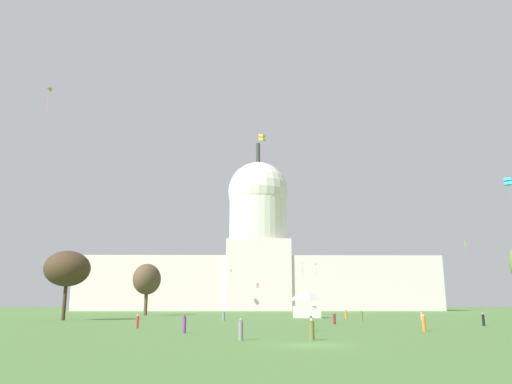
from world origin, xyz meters
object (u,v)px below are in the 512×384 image
(person_orange_deep_crowd, at_px, (424,323))
(event_tent, at_px, (307,303))
(person_olive_near_tree_east, at_px, (312,330))
(person_purple_front_left, at_px, (184,325))
(kite_orange_mid, at_px, (47,92))
(kite_blue_low, at_px, (317,265))
(kite_lime_low, at_px, (465,245))
(person_red_mid_left, at_px, (137,322))
(person_olive_mid_right, at_px, (362,316))
(person_orange_edge_west, at_px, (346,315))
(kite_white_low, at_px, (231,270))
(person_maroon_front_center, at_px, (334,319))
(tree_west_far, at_px, (147,279))
(capitol_building, at_px, (258,262))
(kite_cyan_mid, at_px, (508,182))
(kite_gold_mid, at_px, (262,138))
(person_denim_mid_center, at_px, (311,324))
(person_tan_aisle_center, at_px, (422,316))
(person_grey_back_center, at_px, (224,316))
(kite_green_low, at_px, (303,265))
(person_grey_near_tree_west, at_px, (241,330))
(tree_west_near, at_px, (67,269))
(kite_pink_low, at_px, (258,285))

(person_orange_deep_crowd, bearing_deg, event_tent, 72.82)
(person_orange_deep_crowd, xyz_separation_m, person_olive_near_tree_east, (-13.24, -12.69, -0.04))
(person_purple_front_left, bearing_deg, kite_orange_mid, 108.59)
(kite_blue_low, bearing_deg, kite_lime_low, -145.99)
(event_tent, xyz_separation_m, person_olive_near_tree_east, (-6.98, -63.46, -2.22))
(person_red_mid_left, xyz_separation_m, kite_orange_mid, (-15.22, 4.93, 30.75))
(person_orange_deep_crowd, relative_size, person_olive_mid_right, 1.00)
(person_orange_edge_west, distance_m, kite_white_low, 99.18)
(event_tent, relative_size, person_maroon_front_center, 3.57)
(event_tent, xyz_separation_m, tree_west_far, (-37.12, 21.86, 5.75))
(kite_white_low, bearing_deg, capitol_building, 47.80)
(kite_cyan_mid, bearing_deg, kite_gold_mid, -60.46)
(event_tent, relative_size, person_denim_mid_center, 3.68)
(person_tan_aisle_center, height_order, person_olive_near_tree_east, person_tan_aisle_center)
(person_grey_back_center, bearing_deg, person_orange_deep_crowd, 110.41)
(kite_lime_low, bearing_deg, person_purple_front_left, -165.45)
(tree_west_far, height_order, kite_orange_mid, kite_orange_mid)
(kite_green_low, bearing_deg, person_grey_near_tree_west, 107.13)
(person_purple_front_left, relative_size, person_orange_edge_west, 1.05)
(kite_gold_mid, bearing_deg, kite_white_low, 36.28)
(kite_cyan_mid, relative_size, kite_blue_low, 0.57)
(person_maroon_front_center, xyz_separation_m, kite_gold_mid, (-10.10, -0.91, 26.31))
(capitol_building, relative_size, tree_west_near, 12.38)
(tree_west_near, relative_size, kite_cyan_mid, 5.13)
(event_tent, relative_size, kite_pink_low, 3.86)
(capitol_building, relative_size, person_orange_deep_crowd, 87.17)
(person_red_mid_left, xyz_separation_m, kite_gold_mid, (14.83, 11.08, 26.30))
(person_grey_back_center, xyz_separation_m, kite_pink_low, (7.03, 66.94, 7.51))
(person_orange_deep_crowd, bearing_deg, capitol_building, 70.81)
(kite_cyan_mid, distance_m, kite_blue_low, 97.87)
(person_denim_mid_center, height_order, person_purple_front_left, person_purple_front_left)
(person_red_mid_left, xyz_separation_m, kite_cyan_mid, (51.99, 12.60, 20.05))
(person_grey_near_tree_west, height_order, kite_pink_low, kite_pink_low)
(kite_lime_low, bearing_deg, event_tent, 134.50)
(person_olive_near_tree_east, bearing_deg, capitol_building, 60.56)
(person_maroon_front_center, distance_m, kite_lime_low, 39.67)
(person_grey_near_tree_west, xyz_separation_m, person_olive_near_tree_east, (5.54, 0.01, -0.02))
(tree_west_near, bearing_deg, person_grey_near_tree_west, -57.27)
(capitol_building, distance_m, person_orange_deep_crowd, 160.38)
(person_grey_back_center, relative_size, person_purple_front_left, 0.96)
(person_maroon_front_center, height_order, person_olive_near_tree_east, person_olive_near_tree_east)
(person_orange_deep_crowd, relative_size, person_grey_near_tree_west, 1.02)
(person_orange_edge_west, bearing_deg, kite_blue_low, -40.27)
(person_olive_near_tree_east, distance_m, kite_blue_low, 130.59)
(person_olive_mid_right, bearing_deg, tree_west_near, 160.72)
(tree_west_far, relative_size, person_grey_back_center, 7.45)
(kite_lime_low, bearing_deg, kite_orange_mid, 174.80)
(person_red_mid_left, height_order, kite_gold_mid, kite_gold_mid)
(person_red_mid_left, xyz_separation_m, person_olive_near_tree_east, (17.79, -19.41, 0.00))
(kite_blue_low, relative_size, kite_white_low, 0.90)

